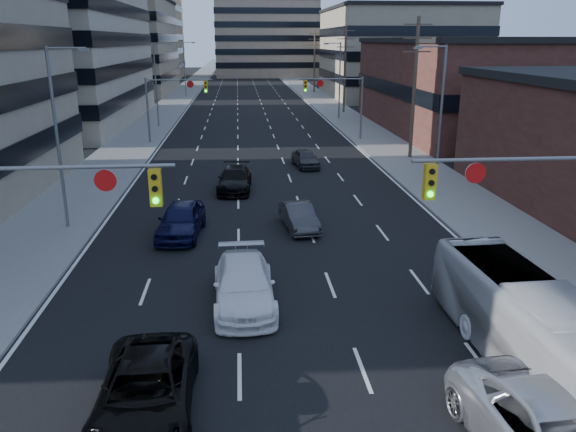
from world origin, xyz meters
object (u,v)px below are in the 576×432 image
Objects in this scene: black_pickup at (146,391)px; transit_bus at (532,327)px; white_van at (244,284)px; sedan_blue at (181,220)px.

black_pickup is 0.54× the size of transit_bus.
white_van is 8.39m from sedan_blue.
black_pickup is 14.07m from sedan_blue.
transit_bus reaches higher than black_pickup.
sedan_blue is at bearing 90.74° from black_pickup.
sedan_blue reaches higher than black_pickup.
black_pickup is 6.74m from white_van.
transit_bus is at bearing -32.60° from white_van.
white_van is at bearing 146.83° from transit_bus.
sedan_blue is (-3.00, 7.84, 0.05)m from white_van.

